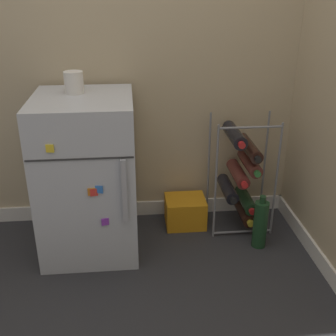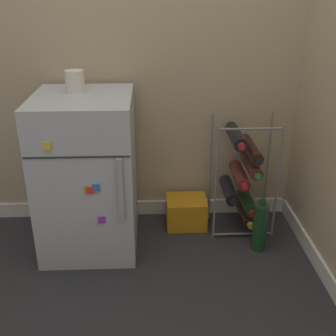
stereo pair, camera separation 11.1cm
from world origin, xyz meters
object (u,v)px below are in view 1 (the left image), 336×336
object	(u,v)px
fridge_top_cup	(74,82)
mini_fridge	(88,175)
soda_box	(185,211)
loose_bottle_floor	(260,224)
wine_rack	(241,174)

from	to	relation	value
fridge_top_cup	mini_fridge	bearing A→B (deg)	-63.33
soda_box	loose_bottle_floor	distance (m)	0.46
fridge_top_cup	loose_bottle_floor	size ratio (longest dim) A/B	0.35
fridge_top_cup	soda_box	bearing A→B (deg)	7.52
mini_fridge	wine_rack	bearing A→B (deg)	7.09
loose_bottle_floor	wine_rack	bearing A→B (deg)	105.78
mini_fridge	fridge_top_cup	size ratio (longest dim) A/B	7.73
mini_fridge	soda_box	size ratio (longest dim) A/B	3.58
mini_fridge	loose_bottle_floor	distance (m)	0.96
fridge_top_cup	wine_rack	bearing A→B (deg)	1.94
loose_bottle_floor	fridge_top_cup	bearing A→B (deg)	168.76
mini_fridge	soda_box	world-z (taller)	mini_fridge
fridge_top_cup	loose_bottle_floor	bearing A→B (deg)	-11.24
mini_fridge	loose_bottle_floor	world-z (taller)	mini_fridge
wine_rack	soda_box	distance (m)	0.40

